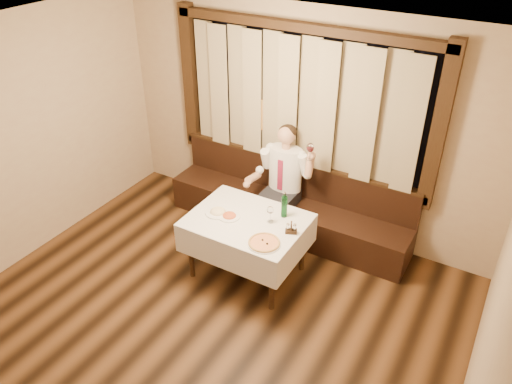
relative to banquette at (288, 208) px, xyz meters
The scene contains 10 objects.
room 2.12m from the banquette, 90.03° to the right, with size 5.01×6.01×2.81m.
banquette is the anchor object (origin of this frame).
dining_table 1.08m from the banquette, 90.00° to the right, with size 1.27×0.97×0.76m.
pizza 1.44m from the banquette, 73.92° to the right, with size 0.35×0.35×0.04m.
pasta_red 1.20m from the banquette, 99.97° to the right, with size 0.24×0.24×0.08m.
pasta_cream 1.23m from the banquette, 107.62° to the right, with size 0.28×0.28×0.10m.
green_bottle 1.01m from the banquette, 67.16° to the right, with size 0.07×0.07×0.31m.
table_wine_glass 1.14m from the banquette, 75.45° to the right, with size 0.08×0.08×0.20m.
cruet_caddy 1.24m from the banquette, 62.17° to the right, with size 0.14×0.10×0.13m.
seated_man 0.54m from the banquette, 116.13° to the right, with size 0.81×0.61×1.46m.
Camera 1 is at (2.32, -2.11, 3.90)m, focal length 35.00 mm.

